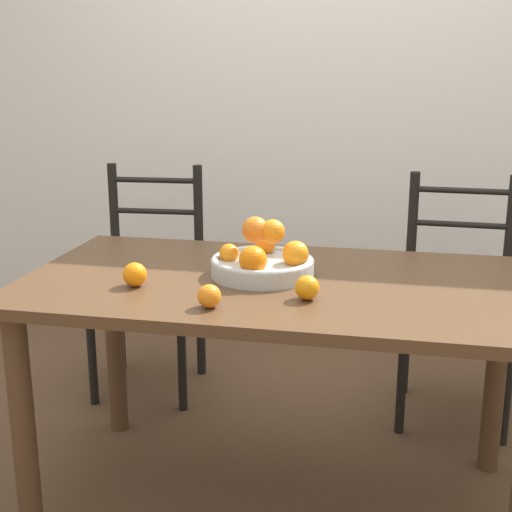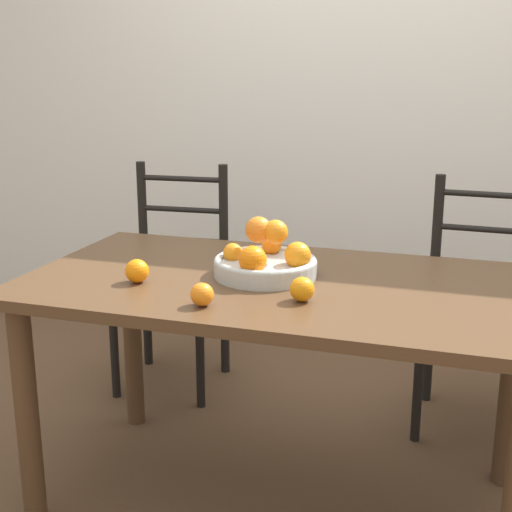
{
  "view_description": "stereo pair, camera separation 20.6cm",
  "coord_description": "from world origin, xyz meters",
  "px_view_note": "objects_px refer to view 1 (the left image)",
  "views": [
    {
      "loc": [
        0.35,
        -2.02,
        1.38
      ],
      "look_at": [
        -0.06,
        -0.07,
        0.84
      ],
      "focal_mm": 50.0,
      "sensor_mm": 36.0,
      "label": 1
    },
    {
      "loc": [
        0.55,
        -1.96,
        1.38
      ],
      "look_at": [
        -0.06,
        -0.07,
        0.84
      ],
      "focal_mm": 50.0,
      "sensor_mm": 36.0,
      "label": 2
    }
  ],
  "objects_px": {
    "orange_loose_2": "(209,296)",
    "chair_left": "(149,282)",
    "orange_loose_1": "(135,275)",
    "chair_right": "(457,302)",
    "orange_loose_0": "(307,288)",
    "fruit_bowl": "(263,260)"
  },
  "relations": [
    {
      "from": "fruit_bowl",
      "to": "chair_right",
      "type": "distance_m",
      "value": 1.02
    },
    {
      "from": "fruit_bowl",
      "to": "orange_loose_2",
      "type": "distance_m",
      "value": 0.32
    },
    {
      "from": "fruit_bowl",
      "to": "orange_loose_1",
      "type": "distance_m",
      "value": 0.39
    },
    {
      "from": "orange_loose_1",
      "to": "chair_left",
      "type": "distance_m",
      "value": 1.0
    },
    {
      "from": "orange_loose_2",
      "to": "chair_left",
      "type": "bearing_deg",
      "value": 118.37
    },
    {
      "from": "fruit_bowl",
      "to": "chair_left",
      "type": "xyz_separation_m",
      "value": [
        -0.64,
        0.72,
        -0.33
      ]
    },
    {
      "from": "fruit_bowl",
      "to": "orange_loose_2",
      "type": "relative_size",
      "value": 4.95
    },
    {
      "from": "fruit_bowl",
      "to": "orange_loose_1",
      "type": "height_order",
      "value": "fruit_bowl"
    },
    {
      "from": "chair_left",
      "to": "orange_loose_0",
      "type": "bearing_deg",
      "value": -52.65
    },
    {
      "from": "fruit_bowl",
      "to": "chair_left",
      "type": "distance_m",
      "value": 1.02
    },
    {
      "from": "orange_loose_0",
      "to": "chair_right",
      "type": "height_order",
      "value": "chair_right"
    },
    {
      "from": "chair_left",
      "to": "chair_right",
      "type": "bearing_deg",
      "value": -3.89
    },
    {
      "from": "chair_left",
      "to": "chair_right",
      "type": "relative_size",
      "value": 1.0
    },
    {
      "from": "orange_loose_1",
      "to": "fruit_bowl",
      "type": "bearing_deg",
      "value": 27.1
    },
    {
      "from": "orange_loose_1",
      "to": "orange_loose_2",
      "type": "height_order",
      "value": "orange_loose_1"
    },
    {
      "from": "orange_loose_1",
      "to": "orange_loose_2",
      "type": "bearing_deg",
      "value": -27.66
    },
    {
      "from": "fruit_bowl",
      "to": "chair_left",
      "type": "height_order",
      "value": "chair_left"
    },
    {
      "from": "orange_loose_1",
      "to": "chair_left",
      "type": "height_order",
      "value": "chair_left"
    },
    {
      "from": "orange_loose_0",
      "to": "chair_left",
      "type": "bearing_deg",
      "value": 131.24
    },
    {
      "from": "orange_loose_2",
      "to": "chair_left",
      "type": "height_order",
      "value": "chair_left"
    },
    {
      "from": "chair_right",
      "to": "orange_loose_1",
      "type": "bearing_deg",
      "value": -135.73
    },
    {
      "from": "orange_loose_1",
      "to": "chair_left",
      "type": "xyz_separation_m",
      "value": [
        -0.3,
        0.9,
        -0.31
      ]
    }
  ]
}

